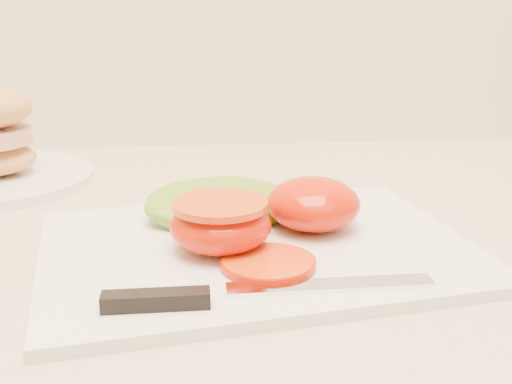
{
  "coord_description": "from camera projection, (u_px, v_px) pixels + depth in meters",
  "views": [
    {
      "loc": [
        -0.34,
        1.04,
        1.15
      ],
      "look_at": [
        -0.29,
        1.58,
        0.99
      ],
      "focal_mm": 45.0,
      "sensor_mm": 36.0,
      "label": 1
    }
  ],
  "objects": [
    {
      "name": "knife",
      "position": [
        227.0,
        294.0,
        0.46
      ],
      "size": [
        0.25,
        0.04,
        0.01
      ],
      "rotation": [
        0.0,
        0.0,
        0.02
      ],
      "color": "silver",
      "rests_on": "cutting_board"
    },
    {
      "name": "lettuce_leaf_0",
      "position": [
        222.0,
        203.0,
        0.63
      ],
      "size": [
        0.17,
        0.13,
        0.03
      ],
      "primitive_type": "ellipsoid",
      "rotation": [
        0.0,
        0.0,
        0.22
      ],
      "color": "olive",
      "rests_on": "cutting_board"
    },
    {
      "name": "cutting_board",
      "position": [
        257.0,
        249.0,
        0.57
      ],
      "size": [
        0.41,
        0.33,
        0.01
      ],
      "primitive_type": "cube",
      "rotation": [
        0.0,
        0.0,
        0.17
      ],
      "color": "white",
      "rests_on": "counter"
    },
    {
      "name": "tomato_half_cut",
      "position": [
        220.0,
        223.0,
        0.55
      ],
      "size": [
        0.09,
        0.09,
        0.04
      ],
      "color": "red",
      "rests_on": "cutting_board"
    },
    {
      "name": "tomato_half_dome",
      "position": [
        313.0,
        204.0,
        0.6
      ],
      "size": [
        0.09,
        0.09,
        0.05
      ],
      "primitive_type": "ellipsoid",
      "color": "red",
      "rests_on": "cutting_board"
    },
    {
      "name": "tomato_slice_0",
      "position": [
        268.0,
        263.0,
        0.52
      ],
      "size": [
        0.07,
        0.07,
        0.01
      ],
      "primitive_type": "cylinder",
      "color": "#CB5313",
      "rests_on": "cutting_board"
    }
  ]
}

